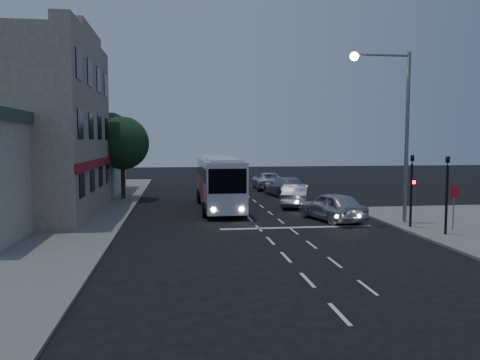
{
  "coord_description": "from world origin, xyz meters",
  "views": [
    {
      "loc": [
        -4.12,
        -21.3,
        4.46
      ],
      "look_at": [
        -0.48,
        5.66,
        2.2
      ],
      "focal_mm": 35.0,
      "sensor_mm": 36.0,
      "label": 1
    }
  ],
  "objects": [
    {
      "name": "ground",
      "position": [
        0.0,
        0.0,
        0.0
      ],
      "size": [
        120.0,
        120.0,
        0.0
      ],
      "primitive_type": "plane",
      "color": "black"
    },
    {
      "name": "sidewalk_far",
      "position": [
        -13.0,
        8.0,
        0.06
      ],
      "size": [
        12.0,
        50.0,
        0.12
      ],
      "primitive_type": "cube",
      "color": "slate",
      "rests_on": "ground"
    },
    {
      "name": "road_markings",
      "position": [
        1.29,
        3.31,
        0.0
      ],
      "size": [
        8.0,
        30.55,
        0.01
      ],
      "color": "silver",
      "rests_on": "ground"
    },
    {
      "name": "tour_bus",
      "position": [
        -1.37,
        9.76,
        1.84
      ],
      "size": [
        2.63,
        11.12,
        3.4
      ],
      "rotation": [
        0.0,
        0.0,
        0.0
      ],
      "color": "silver",
      "rests_on": "ground"
    },
    {
      "name": "car_suv",
      "position": [
        4.49,
        3.8,
        0.81
      ],
      "size": [
        3.06,
        5.08,
        1.62
      ],
      "primitive_type": "imported",
      "rotation": [
        0.0,
        0.0,
        3.4
      ],
      "color": "silver",
      "rests_on": "ground"
    },
    {
      "name": "car_sedan_a",
      "position": [
        3.95,
        9.63,
        0.77
      ],
      "size": [
        3.09,
        4.93,
        1.53
      ],
      "primitive_type": "imported",
      "rotation": [
        0.0,
        0.0,
        2.8
      ],
      "color": "gray",
      "rests_on": "ground"
    },
    {
      "name": "car_sedan_b",
      "position": [
        4.56,
        15.56,
        0.79
      ],
      "size": [
        3.06,
        5.74,
        1.58
      ],
      "primitive_type": "imported",
      "rotation": [
        0.0,
        0.0,
        3.3
      ],
      "color": "#9B9AA4",
      "rests_on": "ground"
    },
    {
      "name": "car_sedan_c",
      "position": [
        4.29,
        21.41,
        0.78
      ],
      "size": [
        2.88,
        5.72,
        1.55
      ],
      "primitive_type": "imported",
      "rotation": [
        0.0,
        0.0,
        3.09
      ],
      "color": "silver",
      "rests_on": "ground"
    },
    {
      "name": "traffic_signal_main",
      "position": [
        7.6,
        0.78,
        2.42
      ],
      "size": [
        0.25,
        0.35,
        4.1
      ],
      "color": "black",
      "rests_on": "sidewalk_near"
    },
    {
      "name": "traffic_signal_side",
      "position": [
        8.3,
        -1.2,
        2.42
      ],
      "size": [
        0.18,
        0.15,
        4.1
      ],
      "color": "black",
      "rests_on": "sidewalk_near"
    },
    {
      "name": "regulatory_sign",
      "position": [
        9.3,
        -0.24,
        1.6
      ],
      "size": [
        0.45,
        0.12,
        2.2
      ],
      "color": "slate",
      "rests_on": "sidewalk_near"
    },
    {
      "name": "streetlight",
      "position": [
        7.34,
        2.2,
        5.73
      ],
      "size": [
        3.32,
        0.44,
        9.0
      ],
      "color": "slate",
      "rests_on": "sidewalk_near"
    },
    {
      "name": "main_building",
      "position": [
        -13.96,
        8.0,
        5.16
      ],
      "size": [
        10.12,
        12.0,
        11.0
      ],
      "color": "gray",
      "rests_on": "sidewalk_far"
    },
    {
      "name": "low_building_north",
      "position": [
        -13.5,
        20.0,
        3.39
      ],
      "size": [
        9.4,
        9.4,
        6.5
      ],
      "color": "#A29C83",
      "rests_on": "sidewalk_far"
    },
    {
      "name": "street_tree",
      "position": [
        -8.21,
        15.02,
        4.5
      ],
      "size": [
        4.0,
        4.0,
        6.2
      ],
      "color": "black",
      "rests_on": "sidewalk_far"
    }
  ]
}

